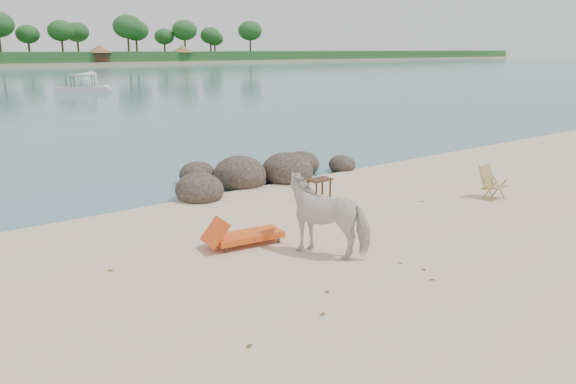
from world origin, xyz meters
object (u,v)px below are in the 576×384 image
side_table (319,189)px  deck_chair (495,184)px  cow (329,216)px  boulders (256,175)px  lounge_chair (248,233)px

side_table → deck_chair: 4.50m
cow → deck_chair: (5.97, 0.27, -0.31)m
boulders → side_table: size_ratio=10.46×
boulders → side_table: boulders is taller
cow → lounge_chair: size_ratio=1.01×
side_table → lounge_chair: bearing=-154.3°
lounge_chair → deck_chair: 7.03m
boulders → side_table: bearing=-84.0°
cow → side_table: bearing=-157.0°
side_table → deck_chair: bearing=-41.7°
boulders → cow: (-2.22, -5.63, 0.51)m
cow → deck_chair: bearing=154.2°
boulders → lounge_chair: (-3.22, -4.37, 0.03)m
cow → side_table: 4.02m
cow → side_table: cow is taller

